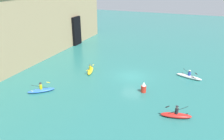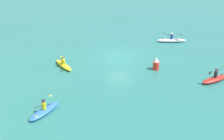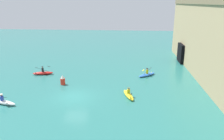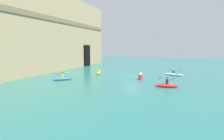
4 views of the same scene
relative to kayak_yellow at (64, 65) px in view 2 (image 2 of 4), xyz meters
name	(u,v)px [view 2 (image 2 of 4)]	position (x,y,z in m)	size (l,w,h in m)	color
ground_plane	(120,57)	(0.62, -5.89, -0.24)	(120.00, 120.00, 0.00)	#28706B
kayak_yellow	(64,65)	(0.00, 0.00, 0.00)	(2.95, 1.55, 1.07)	yellow
kayak_red	(215,79)	(-6.65, -12.42, 0.02)	(1.37, 2.94, 1.25)	red
kayak_white	(171,40)	(2.96, -12.88, 0.01)	(1.55, 3.37, 1.09)	white
kayak_blue	(44,110)	(-7.35, 2.51, -0.02)	(2.58, 2.77, 1.12)	blue
marker_buoy	(156,64)	(-3.00, -8.36, 0.36)	(0.59, 0.59, 1.28)	red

